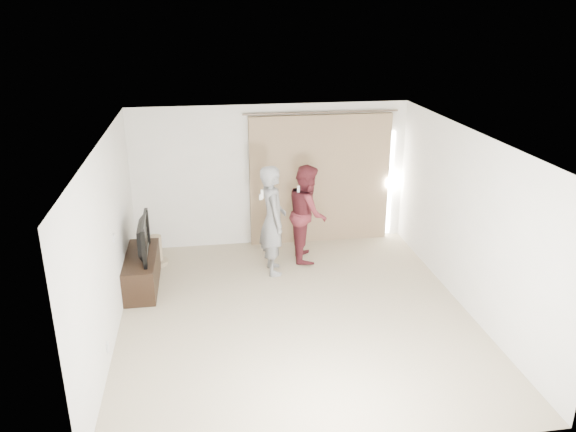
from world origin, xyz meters
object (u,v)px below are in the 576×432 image
object	(u,v)px
tv_console	(142,271)
person_woman	(307,213)
person_man	(273,220)
tv	(139,238)

from	to	relation	value
tv_console	person_woman	distance (m)	2.93
person_man	person_woman	distance (m)	0.80
person_man	person_woman	world-z (taller)	person_man
tv	person_woman	bearing A→B (deg)	-77.90
person_woman	person_man	bearing A→B (deg)	-145.81
tv_console	person_woman	size ratio (longest dim) A/B	0.82
tv_console	tv	xyz separation A→B (m)	(0.00, 0.00, 0.57)
tv_console	tv	bearing A→B (deg)	0.00
tv_console	person_man	size ratio (longest dim) A/B	0.76
tv_console	tv	size ratio (longest dim) A/B	1.33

